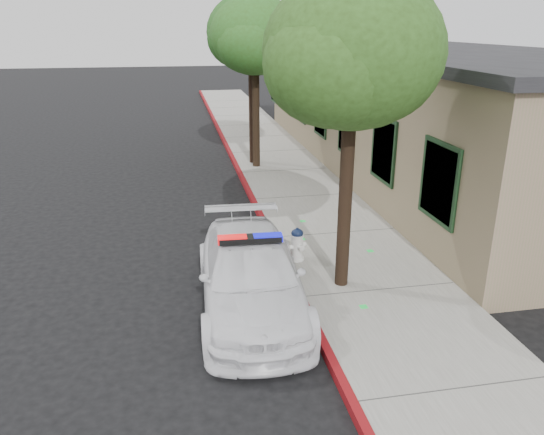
{
  "coord_description": "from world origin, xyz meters",
  "views": [
    {
      "loc": [
        -2.12,
        -8.56,
        5.02
      ],
      "look_at": [
        -0.16,
        1.87,
        1.09
      ],
      "focal_mm": 34.74,
      "sensor_mm": 36.0,
      "label": 1
    }
  ],
  "objects_px": {
    "clapboard_building": "(424,109)",
    "police_car": "(251,275)",
    "street_tree_far": "(257,40)",
    "fire_hydrant": "(297,244)",
    "street_tree_mid": "(251,36)",
    "street_tree_near": "(353,59)"
  },
  "relations": [
    {
      "from": "clapboard_building",
      "to": "street_tree_near",
      "type": "height_order",
      "value": "street_tree_near"
    },
    {
      "from": "police_car",
      "to": "street_tree_near",
      "type": "bearing_deg",
      "value": 13.4
    },
    {
      "from": "clapboard_building",
      "to": "street_tree_mid",
      "type": "distance_m",
      "value": 6.6
    },
    {
      "from": "street_tree_far",
      "to": "police_car",
      "type": "bearing_deg",
      "value": -99.9
    },
    {
      "from": "police_car",
      "to": "street_tree_mid",
      "type": "relative_size",
      "value": 0.8
    },
    {
      "from": "clapboard_building",
      "to": "street_tree_mid",
      "type": "xyz_separation_m",
      "value": [
        -5.97,
        1.4,
        2.46
      ]
    },
    {
      "from": "fire_hydrant",
      "to": "street_tree_near",
      "type": "xyz_separation_m",
      "value": [
        0.62,
        -1.25,
        3.91
      ]
    },
    {
      "from": "clapboard_building",
      "to": "police_car",
      "type": "bearing_deg",
      "value": -130.26
    },
    {
      "from": "clapboard_building",
      "to": "fire_hydrant",
      "type": "height_order",
      "value": "clapboard_building"
    },
    {
      "from": "street_tree_far",
      "to": "street_tree_near",
      "type": "bearing_deg",
      "value": -88.94
    },
    {
      "from": "fire_hydrant",
      "to": "street_tree_far",
      "type": "xyz_separation_m",
      "value": [
        0.45,
        8.15,
        3.97
      ]
    },
    {
      "from": "fire_hydrant",
      "to": "street_tree_mid",
      "type": "bearing_deg",
      "value": 69.01
    },
    {
      "from": "police_car",
      "to": "street_tree_far",
      "type": "relative_size",
      "value": 0.81
    },
    {
      "from": "police_car",
      "to": "street_tree_far",
      "type": "height_order",
      "value": "street_tree_far"
    },
    {
      "from": "police_car",
      "to": "fire_hydrant",
      "type": "xyz_separation_m",
      "value": [
        1.25,
        1.59,
        -0.15
      ]
    },
    {
      "from": "street_tree_mid",
      "to": "clapboard_building",
      "type": "bearing_deg",
      "value": -13.16
    },
    {
      "from": "street_tree_mid",
      "to": "street_tree_far",
      "type": "height_order",
      "value": "street_tree_mid"
    },
    {
      "from": "police_car",
      "to": "fire_hydrant",
      "type": "height_order",
      "value": "police_car"
    },
    {
      "from": "fire_hydrant",
      "to": "street_tree_near",
      "type": "relative_size",
      "value": 0.13
    },
    {
      "from": "police_car",
      "to": "street_tree_near",
      "type": "height_order",
      "value": "street_tree_near"
    },
    {
      "from": "clapboard_building",
      "to": "police_car",
      "type": "relative_size",
      "value": 4.45
    },
    {
      "from": "street_tree_mid",
      "to": "street_tree_far",
      "type": "distance_m",
      "value": 0.63
    }
  ]
}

